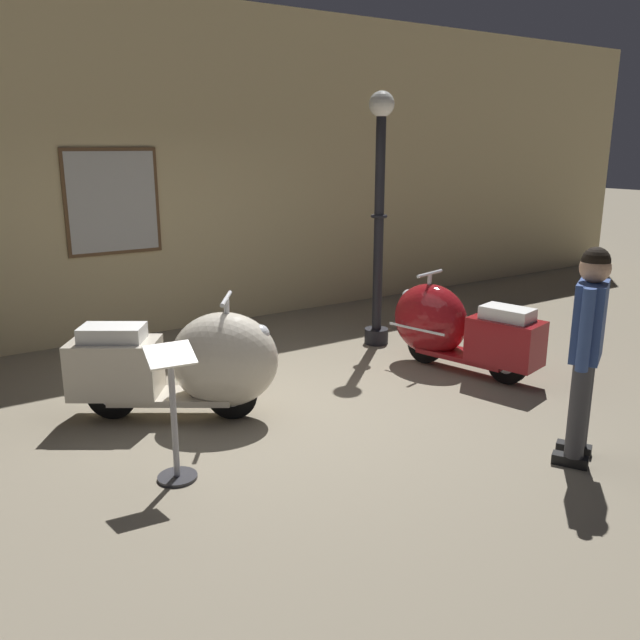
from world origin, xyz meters
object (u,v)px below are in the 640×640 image
Objects in this scene: scooter_0 at (191,364)px; lamppost at (379,212)px; scooter_1 at (452,327)px; info_stanchion at (174,426)px; visitor_0 at (587,341)px.

lamppost is at bearing 51.31° from scooter_0.
lamppost reaches higher than scooter_0.
scooter_1 is 3.34m from info_stanchion.
visitor_0 is 1.64× the size of info_stanchion.
scooter_0 is at bearing 69.55° from scooter_1.
info_stanchion is (-2.59, 1.37, -0.53)m from visitor_0.
scooter_0 is 3.00m from lamppost.
scooter_1 is (2.75, -0.29, -0.03)m from scooter_0.
scooter_1 is at bearing -86.25° from lamppost.
info_stanchion is (-3.20, -1.80, -1.14)m from lamppost.
visitor_0 is at bearing 146.84° from scooter_1.
scooter_0 is 0.61× the size of lamppost.
lamppost reaches higher than visitor_0.
lamppost is 3.85m from info_stanchion.
scooter_1 reaches higher than info_stanchion.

